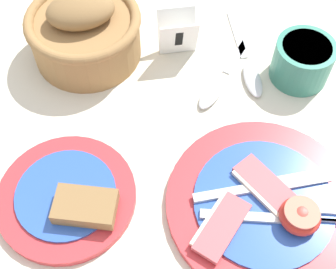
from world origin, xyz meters
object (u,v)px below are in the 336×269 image
object	(u,v)px
teaspoon_by_saucer	(248,67)
bread_basket	(85,31)
breakfast_plate	(265,205)
number_card	(178,34)
teaspoon_near_cup	(220,81)
bread_plate	(69,198)
sugar_cup	(303,60)

from	to	relation	value
teaspoon_by_saucer	bread_basket	bearing A→B (deg)	-106.20
breakfast_plate	number_card	distance (m)	0.30
bread_basket	number_card	size ratio (longest dim) A/B	2.43
bread_basket	teaspoon_near_cup	size ratio (longest dim) A/B	0.99
number_card	teaspoon_by_saucer	bearing A→B (deg)	-27.75
bread_basket	teaspoon_near_cup	distance (m)	0.22
teaspoon_by_saucer	breakfast_plate	bearing A→B (deg)	-8.85
bread_plate	number_card	bearing A→B (deg)	64.71
breakfast_plate	teaspoon_near_cup	size ratio (longest dim) A/B	1.41
teaspoon_by_saucer	teaspoon_near_cup	world-z (taller)	same
sugar_cup	teaspoon_near_cup	bearing A→B (deg)	-169.65
sugar_cup	teaspoon_near_cup	xyz separation A→B (m)	(-0.12, -0.02, -0.03)
breakfast_plate	bread_plate	distance (m)	0.26
bread_plate	teaspoon_near_cup	distance (m)	0.29
bread_plate	bread_basket	size ratio (longest dim) A/B	1.03
bread_plate	teaspoon_by_saucer	bearing A→B (deg)	44.74
number_card	teaspoon_by_saucer	size ratio (longest dim) A/B	0.38
number_card	bread_basket	bearing A→B (deg)	173.49
bread_plate	sugar_cup	xyz separation A→B (m)	(0.32, 0.24, 0.02)
number_card	teaspoon_by_saucer	world-z (taller)	number_card
bread_plate	number_card	distance (m)	0.31
teaspoon_by_saucer	number_card	bearing A→B (deg)	-117.85
breakfast_plate	number_card	size ratio (longest dim) A/B	3.47
bread_basket	number_card	distance (m)	0.15
bread_basket	bread_plate	bearing A→B (deg)	-87.17
breakfast_plate	bread_plate	xyz separation A→B (m)	(-0.26, -0.00, 0.00)
bread_basket	number_card	xyz separation A→B (m)	(0.14, 0.01, -0.01)
breakfast_plate	bread_plate	size ratio (longest dim) A/B	1.39
sugar_cup	teaspoon_by_saucer	bearing A→B (deg)	173.74
bread_plate	sugar_cup	world-z (taller)	sugar_cup
breakfast_plate	teaspoon_near_cup	distance (m)	0.22
sugar_cup	teaspoon_near_cup	world-z (taller)	sugar_cup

